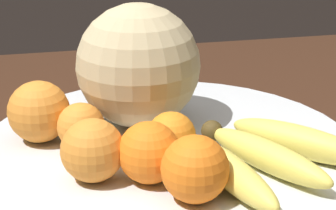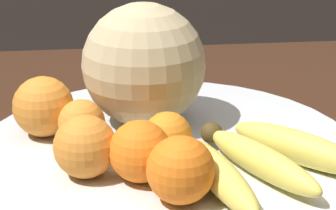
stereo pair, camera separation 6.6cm
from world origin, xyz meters
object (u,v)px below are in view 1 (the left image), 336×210
(fruit_bowl, at_px, (168,150))
(melon, at_px, (138,65))
(orange_front_left, at_px, (93,150))
(orange_mid_center, at_px, (170,134))
(orange_back_right, at_px, (195,169))
(banana_bunch, at_px, (267,154))
(produce_tag, at_px, (123,145))
(orange_back_left, at_px, (39,112))
(orange_top_small, at_px, (81,126))
(orange_front_right, at_px, (149,152))

(fruit_bowl, distance_m, melon, 0.11)
(orange_front_left, xyz_separation_m, orange_mid_center, (-0.09, -0.03, -0.01))
(orange_mid_center, distance_m, orange_back_right, 0.10)
(banana_bunch, relative_size, orange_back_right, 3.13)
(orange_front_left, bearing_deg, produce_tag, -119.67)
(orange_front_left, relative_size, orange_back_left, 0.90)
(melon, relative_size, orange_top_small, 2.79)
(orange_front_right, relative_size, orange_mid_center, 1.18)
(orange_back_right, relative_size, orange_top_small, 1.20)
(banana_bunch, bearing_deg, orange_mid_center, -146.36)
(melon, relative_size, orange_front_left, 2.33)
(banana_bunch, bearing_deg, orange_front_left, -123.22)
(fruit_bowl, relative_size, orange_top_small, 8.22)
(orange_mid_center, distance_m, orange_top_small, 0.11)
(melon, height_order, banana_bunch, melon)
(produce_tag, bearing_deg, fruit_bowl, 154.67)
(banana_bunch, relative_size, orange_back_left, 2.82)
(fruit_bowl, height_order, orange_mid_center, orange_mid_center)
(melon, distance_m, orange_front_right, 0.16)
(orange_front_right, bearing_deg, banana_bunch, 178.27)
(orange_back_right, xyz_separation_m, orange_top_small, (0.10, -0.14, -0.01))
(orange_front_left, relative_size, orange_back_right, 1.00)
(banana_bunch, bearing_deg, orange_back_right, -92.21)
(banana_bunch, distance_m, orange_top_small, 0.22)
(fruit_bowl, xyz_separation_m, orange_front_left, (0.10, 0.07, 0.04))
(melon, bearing_deg, orange_front_left, 61.96)
(orange_front_left, bearing_deg, fruit_bowl, -144.56)
(orange_front_left, bearing_deg, orange_back_right, 145.64)
(banana_bunch, height_order, orange_front_left, orange_front_left)
(orange_front_right, height_order, orange_back_left, orange_back_left)
(banana_bunch, bearing_deg, fruit_bowl, -161.47)
(melon, bearing_deg, orange_back_left, 11.44)
(fruit_bowl, relative_size, orange_back_left, 6.18)
(orange_top_small, bearing_deg, melon, -143.02)
(fruit_bowl, xyz_separation_m, orange_back_left, (0.15, -0.04, 0.05))
(melon, bearing_deg, orange_mid_center, 99.50)
(orange_front_right, bearing_deg, orange_back_right, 127.30)
(fruit_bowl, relative_size, orange_front_right, 7.04)
(orange_front_left, bearing_deg, orange_front_right, 164.14)
(orange_front_right, relative_size, orange_top_small, 1.17)
(orange_back_right, bearing_deg, produce_tag, -69.62)
(orange_back_right, bearing_deg, banana_bunch, -155.13)
(melon, bearing_deg, orange_front_right, 83.83)
(orange_top_small, height_order, produce_tag, orange_top_small)
(banana_bunch, xyz_separation_m, orange_front_left, (0.19, -0.02, 0.02))
(melon, height_order, orange_top_small, melon)
(orange_back_left, height_order, produce_tag, orange_back_left)
(orange_front_left, relative_size, orange_front_right, 1.03)
(melon, xyz_separation_m, produce_tag, (0.03, 0.06, -0.08))
(fruit_bowl, relative_size, orange_front_left, 6.86)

